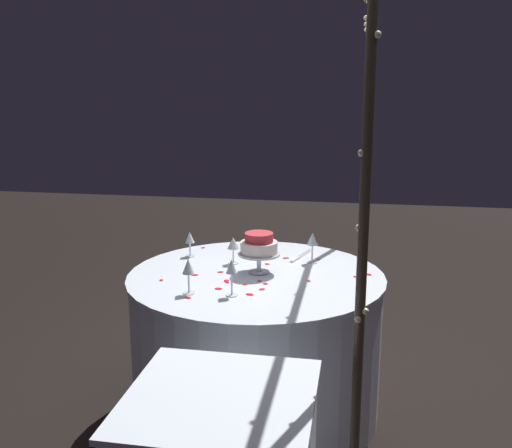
# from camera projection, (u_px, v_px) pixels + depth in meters

# --- Properties ---
(ground_plane) EXTENTS (12.00, 12.00, 0.00)m
(ground_plane) POSITION_uv_depth(u_px,v_px,m) (256.00, 408.00, 3.24)
(ground_plane) COLOR black
(decorative_arch) EXTENTS (1.98, 0.06, 2.04)m
(decorative_arch) POSITION_uv_depth(u_px,v_px,m) (364.00, 168.00, 2.84)
(decorative_arch) COLOR #473D2D
(decorative_arch) RESTS_ON ground
(main_table) EXTENTS (1.34, 1.34, 0.78)m
(main_table) POSITION_uv_depth(u_px,v_px,m) (256.00, 343.00, 3.15)
(main_table) COLOR silver
(main_table) RESTS_ON ground
(tiered_cake) EXTENTS (0.22, 0.22, 0.22)m
(tiered_cake) POSITION_uv_depth(u_px,v_px,m) (259.00, 246.00, 3.05)
(tiered_cake) COLOR silver
(tiered_cake) RESTS_ON main_table
(wine_glass_0) EXTENTS (0.06, 0.06, 0.14)m
(wine_glass_0) POSITION_uv_depth(u_px,v_px,m) (190.00, 239.00, 3.37)
(wine_glass_0) COLOR silver
(wine_glass_0) RESTS_ON main_table
(wine_glass_1) EXTENTS (0.06, 0.06, 0.17)m
(wine_glass_1) POSITION_uv_depth(u_px,v_px,m) (188.00, 268.00, 2.75)
(wine_glass_1) COLOR silver
(wine_glass_1) RESTS_ON main_table
(wine_glass_2) EXTENTS (0.06, 0.06, 0.18)m
(wine_glass_2) POSITION_uv_depth(u_px,v_px,m) (232.00, 269.00, 2.72)
(wine_glass_2) COLOR silver
(wine_glass_2) RESTS_ON main_table
(wine_glass_3) EXTENTS (0.06, 0.06, 0.17)m
(wine_glass_3) POSITION_uv_depth(u_px,v_px,m) (312.00, 240.00, 3.24)
(wine_glass_3) COLOR silver
(wine_glass_3) RESTS_ON main_table
(wine_glass_4) EXTENTS (0.06, 0.06, 0.15)m
(wine_glass_4) POSITION_uv_depth(u_px,v_px,m) (233.00, 244.00, 3.23)
(wine_glass_4) COLOR silver
(wine_glass_4) RESTS_ON main_table
(cake_knife) EXTENTS (0.29, 0.11, 0.01)m
(cake_knife) POSITION_uv_depth(u_px,v_px,m) (300.00, 256.00, 3.37)
(cake_knife) COLOR silver
(cake_knife) RESTS_ON main_table
(rose_petal_0) EXTENTS (0.03, 0.03, 0.00)m
(rose_petal_0) POSITION_uv_depth(u_px,v_px,m) (267.00, 264.00, 3.23)
(rose_petal_0) COLOR red
(rose_petal_0) RESTS_ON main_table
(rose_petal_1) EXTENTS (0.04, 0.04, 0.00)m
(rose_petal_1) POSITION_uv_depth(u_px,v_px,m) (203.00, 248.00, 3.56)
(rose_petal_1) COLOR red
(rose_petal_1) RESTS_ON main_table
(rose_petal_2) EXTENTS (0.04, 0.04, 0.00)m
(rose_petal_2) POSITION_uv_depth(u_px,v_px,m) (369.00, 274.00, 3.05)
(rose_petal_2) COLOR red
(rose_petal_2) RESTS_ON main_table
(rose_petal_3) EXTENTS (0.03, 0.03, 0.00)m
(rose_petal_3) POSITION_uv_depth(u_px,v_px,m) (259.00, 281.00, 2.95)
(rose_petal_3) COLOR red
(rose_petal_3) RESTS_ON main_table
(rose_petal_4) EXTENTS (0.04, 0.04, 0.00)m
(rose_petal_4) POSITION_uv_depth(u_px,v_px,m) (195.00, 275.00, 3.05)
(rose_petal_4) COLOR red
(rose_petal_4) RESTS_ON main_table
(rose_petal_5) EXTENTS (0.04, 0.05, 0.00)m
(rose_petal_5) POSITION_uv_depth(u_px,v_px,m) (286.00, 258.00, 3.35)
(rose_petal_5) COLOR red
(rose_petal_5) RESTS_ON main_table
(rose_petal_6) EXTENTS (0.03, 0.03, 0.00)m
(rose_petal_6) POSITION_uv_depth(u_px,v_px,m) (187.00, 270.00, 3.12)
(rose_petal_6) COLOR red
(rose_petal_6) RESTS_ON main_table
(rose_petal_7) EXTENTS (0.04, 0.04, 0.00)m
(rose_petal_7) POSITION_uv_depth(u_px,v_px,m) (356.00, 277.00, 3.02)
(rose_petal_7) COLOR red
(rose_petal_7) RESTS_ON main_table
(rose_petal_8) EXTENTS (0.03, 0.03, 0.00)m
(rose_petal_8) POSITION_uv_depth(u_px,v_px,m) (309.00, 281.00, 2.95)
(rose_petal_8) COLOR red
(rose_petal_8) RESTS_ON main_table
(rose_petal_9) EXTENTS (0.03, 0.03, 0.00)m
(rose_petal_9) POSITION_uv_depth(u_px,v_px,m) (245.00, 284.00, 2.90)
(rose_petal_9) COLOR red
(rose_petal_9) RESTS_ON main_table
(rose_petal_10) EXTENTS (0.03, 0.04, 0.00)m
(rose_petal_10) POSITION_uv_depth(u_px,v_px,m) (221.00, 272.00, 3.09)
(rose_petal_10) COLOR red
(rose_petal_10) RESTS_ON main_table
(rose_petal_11) EXTENTS (0.03, 0.03, 0.00)m
(rose_petal_11) POSITION_uv_depth(u_px,v_px,m) (319.00, 260.00, 3.31)
(rose_petal_11) COLOR red
(rose_petal_11) RESTS_ON main_table
(rose_petal_12) EXTENTS (0.04, 0.04, 0.00)m
(rose_petal_12) POSITION_uv_depth(u_px,v_px,m) (265.00, 284.00, 2.91)
(rose_petal_12) COLOR red
(rose_petal_12) RESTS_ON main_table
(rose_petal_13) EXTENTS (0.04, 0.04, 0.00)m
(rose_petal_13) POSITION_uv_depth(u_px,v_px,m) (266.00, 245.00, 3.62)
(rose_petal_13) COLOR red
(rose_petal_13) RESTS_ON main_table
(rose_petal_14) EXTENTS (0.02, 0.03, 0.00)m
(rose_petal_14) POSITION_uv_depth(u_px,v_px,m) (263.00, 255.00, 3.41)
(rose_petal_14) COLOR red
(rose_petal_14) RESTS_ON main_table
(rose_petal_15) EXTENTS (0.04, 0.03, 0.00)m
(rose_petal_15) POSITION_uv_depth(u_px,v_px,m) (226.00, 281.00, 2.96)
(rose_petal_15) COLOR red
(rose_petal_15) RESTS_ON main_table
(rose_petal_16) EXTENTS (0.04, 0.04, 0.00)m
(rose_petal_16) POSITION_uv_depth(u_px,v_px,m) (188.00, 298.00, 2.72)
(rose_petal_16) COLOR red
(rose_petal_16) RESTS_ON main_table
(rose_petal_17) EXTENTS (0.03, 0.02, 0.00)m
(rose_petal_17) POSITION_uv_depth(u_px,v_px,m) (161.00, 280.00, 2.97)
(rose_petal_17) COLOR red
(rose_petal_17) RESTS_ON main_table
(rose_petal_18) EXTENTS (0.03, 0.03, 0.00)m
(rose_petal_18) POSITION_uv_depth(u_px,v_px,m) (227.00, 282.00, 2.93)
(rose_petal_18) COLOR red
(rose_petal_18) RESTS_ON main_table
(rose_petal_19) EXTENTS (0.04, 0.05, 0.00)m
(rose_petal_19) POSITION_uv_depth(u_px,v_px,m) (250.00, 294.00, 2.76)
(rose_petal_19) COLOR red
(rose_petal_19) RESTS_ON main_table
(rose_petal_20) EXTENTS (0.04, 0.04, 0.00)m
(rose_petal_20) POSITION_uv_depth(u_px,v_px,m) (262.00, 289.00, 2.83)
(rose_petal_20) COLOR red
(rose_petal_20) RESTS_ON main_table
(rose_petal_21) EXTENTS (0.03, 0.04, 0.00)m
(rose_petal_21) POSITION_uv_depth(u_px,v_px,m) (219.00, 289.00, 2.84)
(rose_petal_21) COLOR red
(rose_petal_21) RESTS_ON main_table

